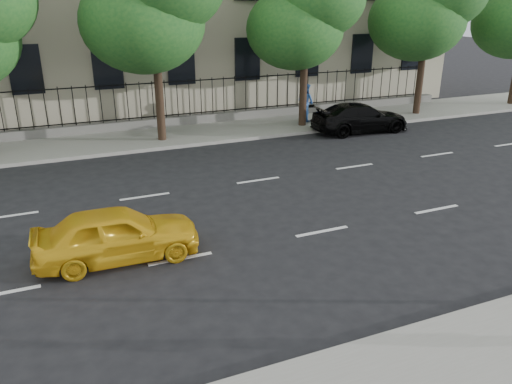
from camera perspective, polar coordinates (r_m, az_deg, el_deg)
ground at (r=12.08m, az=13.53°, el=-9.18°), size 120.00×120.00×0.00m
far_sidewalk at (r=23.91m, az=-6.37°, el=6.78°), size 60.00×4.00×0.15m
lane_markings at (r=15.70m, az=3.47°, el=-1.22°), size 49.60×4.62×0.01m
iron_fence at (r=25.37m, az=-7.55°, el=8.90°), size 30.00×0.50×2.20m
tree_d at (r=24.48m, az=5.66°, el=20.79°), size 5.34×4.94×8.84m
yellow_taxi at (r=12.59m, az=-15.61°, el=-4.64°), size 3.99×1.72×1.34m
black_sedan at (r=24.53m, az=11.82°, el=8.31°), size 4.85×2.19×1.38m
pedestrian_far at (r=25.72m, az=5.66°, el=10.18°), size 0.98×1.11×1.90m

